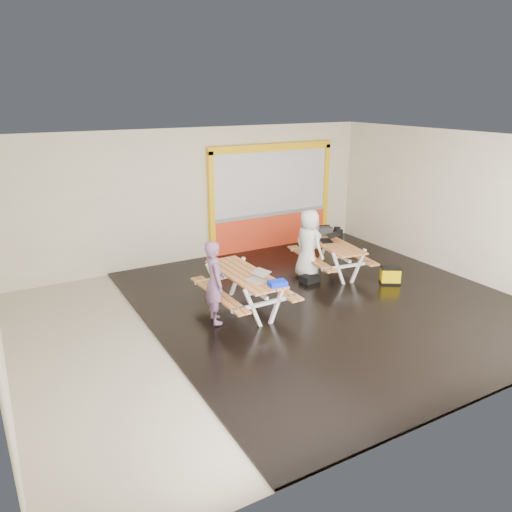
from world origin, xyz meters
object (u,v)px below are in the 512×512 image
laptop_left (257,278)px  blue_pouch (277,283)px  picnic_table_left (244,282)px  laptop_right (328,239)px  picnic_table_right (331,250)px  person_right (309,244)px  backpack (337,236)px  dark_case (310,278)px  toolbox (323,231)px  person_left (215,282)px  fluke_bag (390,275)px

laptop_left → blue_pouch: 0.47m
picnic_table_left → laptop_right: size_ratio=4.02×
picnic_table_left → laptop_left: laptop_left is taller
picnic_table_right → person_right: (-0.65, 0.06, 0.23)m
blue_pouch → backpack: 4.09m
picnic_table_left → dark_case: bearing=16.5°
toolbox → dark_case: 1.60m
laptop_right → backpack: (0.62, 0.44, -0.13)m
person_left → dark_case: (2.87, 0.87, -0.77)m
person_right → dark_case: person_right is taller
person_left → person_right: 3.26m
picnic_table_left → blue_pouch: 0.98m
laptop_left → blue_pouch: (0.19, -0.43, -0.01)m
picnic_table_right → laptop_left: (-2.88, -1.38, 0.28)m
backpack → blue_pouch: bearing=-144.1°
picnic_table_left → fluke_bag: bearing=-6.0°
laptop_right → picnic_table_right: bearing=-91.3°
blue_pouch → fluke_bag: (3.47, 0.54, -0.67)m
person_right → dark_case: 0.82m
laptop_right → toolbox: toolbox is taller
person_left → picnic_table_left: bearing=-61.4°
laptop_left → blue_pouch: laptop_left is taller
picnic_table_left → person_left: 0.85m
toolbox → fluke_bag: 2.12m
dark_case → picnic_table_right: bearing=18.0°
picnic_table_right → blue_pouch: (-2.69, -1.81, 0.27)m
blue_pouch → dark_case: (1.87, 1.54, -0.78)m
toolbox → dark_case: bearing=-138.2°
dark_case → fluke_bag: (1.60, -1.00, 0.11)m
picnic_table_left → toolbox: toolbox is taller
toolbox → backpack: 0.46m
toolbox → person_right: bearing=-145.4°
picnic_table_right → dark_case: size_ratio=5.31×
picnic_table_right → dark_case: picnic_table_right is taller
picnic_table_left → person_left: bearing=-161.9°
toolbox → picnic_table_right: bearing=-107.8°
picnic_table_right → laptop_left: bearing=-154.5°
laptop_left → laptop_right: 3.26m
person_right → laptop_left: size_ratio=3.49×
backpack → fluke_bag: 1.94m
person_left → laptop_right: (3.69, 1.29, -0.01)m
person_left → laptop_right: bearing=-60.2°
backpack → laptop_left: bearing=-150.7°
laptop_right → toolbox: bearing=67.7°
laptop_right → dark_case: size_ratio=1.30×
picnic_table_left → picnic_table_right: bearing=16.9°
blue_pouch → backpack: (3.31, 2.40, -0.15)m
blue_pouch → toolbox: size_ratio=0.66×
toolbox → fluke_bag: bearing=-73.5°
picnic_table_right → toolbox: size_ratio=4.40×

